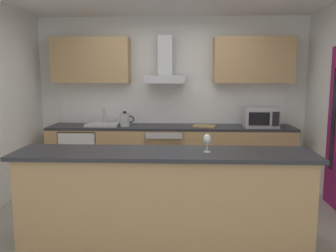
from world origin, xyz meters
The scene contains 14 objects.
ground centered at (0.00, 0.00, -0.01)m, with size 5.29×4.58×0.02m, color gray.
wall_back centered at (0.00, 1.85, 1.30)m, with size 5.29×0.12×2.60m, color white.
backsplash_tile centered at (0.00, 1.78, 1.23)m, with size 3.65×0.02×0.66m, color white.
counter_back centered at (0.00, 1.47, 0.45)m, with size 3.78×0.60×0.90m.
counter_island centered at (0.00, -0.55, 0.48)m, with size 2.96×0.64×0.95m.
upper_cabinets centered at (0.00, 1.62, 1.91)m, with size 3.73×0.32×0.70m.
oven centered at (-0.09, 1.44, 0.46)m, with size 0.60×0.62×0.80m.
refrigerator centered at (-1.40, 1.44, 0.43)m, with size 0.58×0.60×0.85m.
microwave centered at (1.36, 1.42, 1.05)m, with size 0.50×0.38×0.30m.
sink centered at (-1.06, 1.46, 0.93)m, with size 0.50×0.40×0.26m.
kettle centered at (-0.71, 1.41, 1.01)m, with size 0.29×0.15×0.24m.
range_hood centered at (-0.09, 1.57, 1.79)m, with size 0.62×0.45×0.72m.
wine_glass centered at (0.42, -0.56, 1.07)m, with size 0.08×0.08×0.18m.
chopping_board centered at (0.52, 1.42, 0.91)m, with size 0.34×0.22×0.02m, color tan.
Camera 1 is at (0.19, -3.97, 1.71)m, focal length 37.96 mm.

